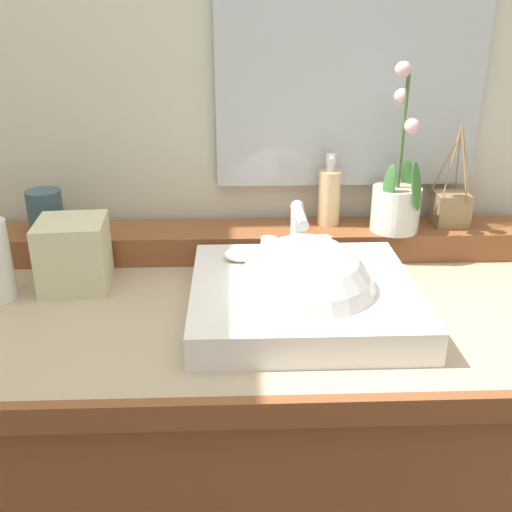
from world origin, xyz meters
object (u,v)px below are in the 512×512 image
(soap_dispenser, at_px, (329,196))
(sink_basin, at_px, (303,303))
(soap_bar, at_px, (241,255))
(tumbler_cup, at_px, (46,212))
(reed_diffuser, at_px, (450,208))
(potted_plant, at_px, (397,198))
(tissue_box, at_px, (74,254))

(soap_dispenser, bearing_deg, sink_basin, -106.15)
(soap_bar, xyz_separation_m, soap_dispenser, (0.20, 0.19, 0.06))
(soap_dispenser, distance_m, tumbler_cup, 0.62)
(soap_dispenser, relative_size, reed_diffuser, 0.70)
(soap_bar, relative_size, tumbler_cup, 0.73)
(sink_basin, xyz_separation_m, soap_dispenser, (0.09, 0.31, 0.11))
(soap_bar, xyz_separation_m, potted_plant, (0.34, 0.15, 0.07))
(sink_basin, distance_m, soap_dispenser, 0.34)
(soap_dispenser, bearing_deg, soap_bar, -135.93)
(soap_dispenser, xyz_separation_m, tumbler_cup, (-0.62, -0.04, -0.02))
(sink_basin, relative_size, soap_dispenser, 2.51)
(potted_plant, xyz_separation_m, reed_diffuser, (0.13, 0.03, -0.04))
(sink_basin, xyz_separation_m, tumbler_cup, (-0.53, 0.27, 0.09))
(soap_dispenser, height_order, reed_diffuser, reed_diffuser)
(soap_dispenser, xyz_separation_m, reed_diffuser, (0.27, -0.01, -0.03))
(soap_bar, height_order, soap_dispenser, soap_dispenser)
(soap_bar, relative_size, reed_diffuser, 0.31)
(sink_basin, distance_m, reed_diffuser, 0.48)
(tissue_box, bearing_deg, sink_basin, -17.58)
(potted_plant, distance_m, tissue_box, 0.68)
(tumbler_cup, relative_size, tissue_box, 0.70)
(potted_plant, bearing_deg, tumbler_cup, 179.39)
(sink_basin, bearing_deg, potted_plant, 49.05)
(soap_bar, xyz_separation_m, tissue_box, (-0.33, 0.02, -0.00))
(potted_plant, distance_m, reed_diffuser, 0.14)
(soap_bar, height_order, tissue_box, tissue_box)
(sink_basin, xyz_separation_m, potted_plant, (0.23, 0.26, 0.11))
(reed_diffuser, bearing_deg, soap_dispenser, 177.09)
(potted_plant, bearing_deg, sink_basin, -130.95)
(soap_bar, height_order, reed_diffuser, reed_diffuser)
(potted_plant, relative_size, tumbler_cup, 3.72)
(sink_basin, bearing_deg, soap_dispenser, 73.85)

